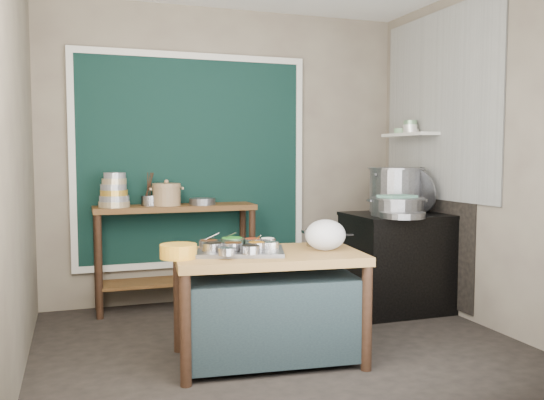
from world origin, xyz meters
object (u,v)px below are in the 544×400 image
object	(u,v)px
back_counter	(176,257)
condiment_tray	(240,251)
saucepan	(321,237)
stock_pot	(396,190)
utensil_cup	(149,201)
ceramic_crock	(167,196)
steamer	(397,207)
stove_block	(399,263)
prep_table	(268,307)
yellow_basin	(178,251)

from	to	relation	value
back_counter	condiment_tray	xyz separation A→B (m)	(0.18, -1.56, 0.29)
saucepan	stock_pot	xyz separation A→B (m)	(1.15, 0.88, 0.27)
saucepan	utensil_cup	distance (m)	1.80
ceramic_crock	stock_pot	distance (m)	2.11
ceramic_crock	steamer	size ratio (longest dim) A/B	0.55
utensil_cup	stock_pot	world-z (taller)	stock_pot
stove_block	ceramic_crock	bearing A→B (deg)	160.27
back_counter	stock_pot	bearing A→B (deg)	-15.84
prep_table	stove_block	bearing A→B (deg)	34.91
ceramic_crock	steamer	bearing A→B (deg)	-24.59
stove_block	yellow_basin	xyz separation A→B (m)	(-2.15, -0.88, 0.37)
prep_table	steamer	world-z (taller)	steamer
yellow_basin	ceramic_crock	world-z (taller)	ceramic_crock
back_counter	saucepan	size ratio (longest dim) A/B	6.41
utensil_cup	ceramic_crock	bearing A→B (deg)	-12.74
saucepan	utensil_cup	xyz separation A→B (m)	(-1.04, 1.45, 0.18)
condiment_tray	stock_pot	distance (m)	2.07
saucepan	ceramic_crock	size ratio (longest dim) A/B	0.84
yellow_basin	saucepan	world-z (taller)	saucepan
prep_table	stock_pot	world-z (taller)	stock_pot
back_counter	ceramic_crock	world-z (taller)	ceramic_crock
condiment_tray	prep_table	bearing A→B (deg)	-5.72
stove_block	steamer	world-z (taller)	steamer
stove_block	condiment_tray	size ratio (longest dim) A/B	1.57
back_counter	stock_pot	size ratio (longest dim) A/B	2.76
ceramic_crock	prep_table	bearing A→B (deg)	-74.04
utensil_cup	steamer	distance (m)	2.20
yellow_basin	back_counter	bearing A→B (deg)	81.29
condiment_tray	back_counter	bearing A→B (deg)	96.40
stove_block	ceramic_crock	xyz separation A→B (m)	(-1.98, 0.71, 0.62)
yellow_basin	steamer	bearing A→B (deg)	19.99
back_counter	steamer	bearing A→B (deg)	-26.07
stove_block	saucepan	bearing A→B (deg)	-146.82
condiment_tray	ceramic_crock	distance (m)	1.59
steamer	condiment_tray	bearing A→B (deg)	-156.86
condiment_tray	ceramic_crock	bearing A→B (deg)	99.40
saucepan	ceramic_crock	world-z (taller)	ceramic_crock
yellow_basin	steamer	xyz separation A→B (m)	(2.03, 0.74, 0.16)
prep_table	stove_block	distance (m)	1.75
back_counter	yellow_basin	bearing A→B (deg)	-98.71
prep_table	steamer	xyz separation A→B (m)	(1.42, 0.71, 0.58)
back_counter	condiment_tray	distance (m)	1.60
yellow_basin	steamer	world-z (taller)	steamer
saucepan	prep_table	bearing A→B (deg)	-153.61
stove_block	condiment_tray	xyz separation A→B (m)	(-1.72, -0.83, 0.34)
prep_table	back_counter	world-z (taller)	back_counter
yellow_basin	stove_block	bearing A→B (deg)	22.33
back_counter	ceramic_crock	xyz separation A→B (m)	(-0.08, -0.02, 0.57)
prep_table	stock_pot	distance (m)	2.02
condiment_tray	yellow_basin	xyz separation A→B (m)	(-0.42, -0.05, 0.03)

